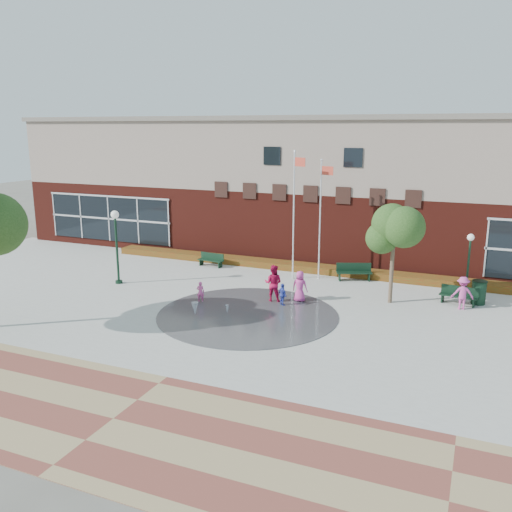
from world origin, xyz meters
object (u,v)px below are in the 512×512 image
at_px(bench_left, 211,262).
at_px(child_splash, 200,292).
at_px(flagpole_left, 294,209).
at_px(flagpole_right, 321,213).
at_px(trash_can, 479,292).

height_order(bench_left, child_splash, child_splash).
bearing_deg(flagpole_left, flagpole_right, 48.92).
distance_m(flagpole_left, flagpole_right, 1.52).
bearing_deg(bench_left, flagpole_left, -0.84).
bearing_deg(bench_left, flagpole_right, 5.61).
bearing_deg(flagpole_right, bench_left, -162.30).
relative_size(flagpole_right, bench_left, 3.98).
bearing_deg(child_splash, flagpole_right, -139.35).
bearing_deg(trash_can, flagpole_right, 170.53).
bearing_deg(flagpole_left, child_splash, -92.38).
bearing_deg(flagpole_right, flagpole_left, -136.93).
height_order(flagpole_right, trash_can, flagpole_right).
bearing_deg(flagpole_left, trash_can, 19.36).
relative_size(flagpole_right, child_splash, 6.44).
relative_size(bench_left, child_splash, 1.62).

